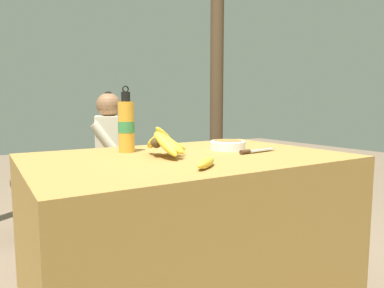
# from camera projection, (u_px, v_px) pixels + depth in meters

# --- Properties ---
(market_counter) EXTENTS (1.32, 0.90, 0.71)m
(market_counter) POSITION_uv_depth(u_px,v_px,m) (188.00, 234.00, 1.52)
(market_counter) COLOR olive
(market_counter) RESTS_ON ground_plane
(banana_bunch_ripe) EXTENTS (0.17, 0.29, 0.14)m
(banana_bunch_ripe) POSITION_uv_depth(u_px,v_px,m) (164.00, 143.00, 1.42)
(banana_bunch_ripe) COLOR #4C381E
(banana_bunch_ripe) RESTS_ON market_counter
(serving_bowl) EXTENTS (0.17, 0.17, 0.05)m
(serving_bowl) POSITION_uv_depth(u_px,v_px,m) (228.00, 144.00, 1.66)
(serving_bowl) COLOR white
(serving_bowl) RESTS_ON market_counter
(water_bottle) EXTENTS (0.07, 0.07, 0.30)m
(water_bottle) POSITION_uv_depth(u_px,v_px,m) (126.00, 126.00, 1.56)
(water_bottle) COLOR gold
(water_bottle) RESTS_ON market_counter
(loose_banana_front) EXTENTS (0.15, 0.13, 0.04)m
(loose_banana_front) POSITION_uv_depth(u_px,v_px,m) (206.00, 163.00, 1.17)
(loose_banana_front) COLOR gold
(loose_banana_front) RESTS_ON market_counter
(knife) EXTENTS (0.22, 0.05, 0.02)m
(knife) POSITION_uv_depth(u_px,v_px,m) (253.00, 151.00, 1.54)
(knife) COLOR #BCBCC1
(knife) RESTS_ON market_counter
(wooden_bench) EXTENTS (1.63, 0.32, 0.41)m
(wooden_bench) POSITION_uv_depth(u_px,v_px,m) (129.00, 180.00, 2.69)
(wooden_bench) COLOR #4C3823
(wooden_bench) RESTS_ON ground_plane
(seated_vendor) EXTENTS (0.46, 0.43, 1.03)m
(seated_vendor) POSITION_uv_depth(u_px,v_px,m) (103.00, 151.00, 2.54)
(seated_vendor) COLOR #564C60
(seated_vendor) RESTS_ON ground_plane
(banana_bunch_green) EXTENTS (0.15, 0.25, 0.11)m
(banana_bunch_green) POSITION_uv_depth(u_px,v_px,m) (181.00, 160.00, 2.93)
(banana_bunch_green) COLOR #4C381E
(banana_bunch_green) RESTS_ON wooden_bench
(support_post_far) EXTENTS (0.14, 0.14, 2.80)m
(support_post_far) POSITION_uv_depth(u_px,v_px,m) (217.00, 59.00, 3.55)
(support_post_far) COLOR #4C3823
(support_post_far) RESTS_ON ground_plane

